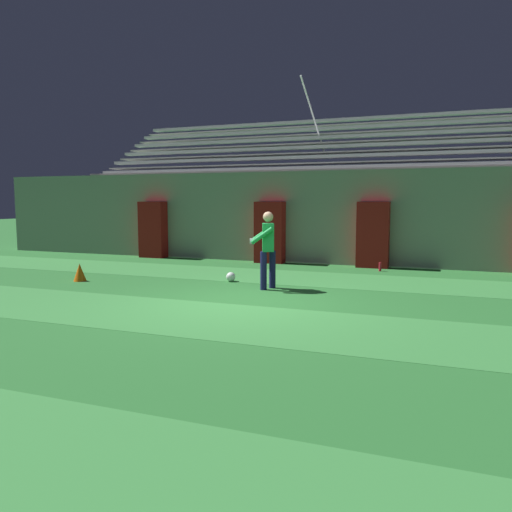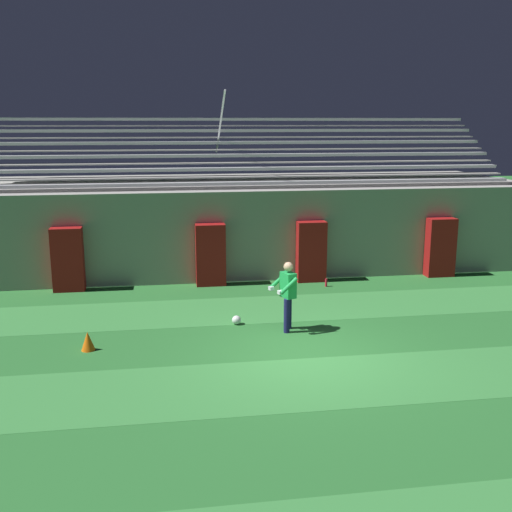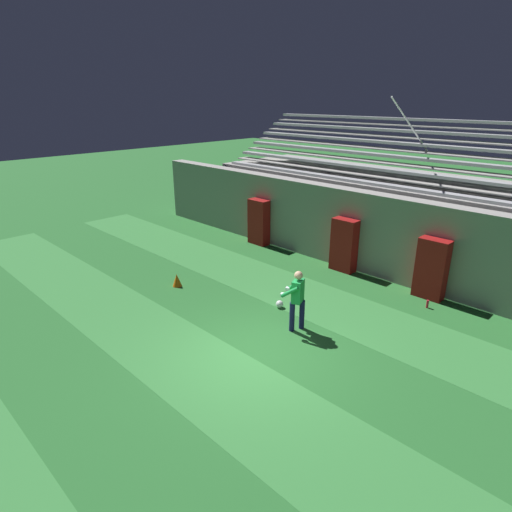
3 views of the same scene
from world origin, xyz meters
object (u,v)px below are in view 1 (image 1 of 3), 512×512
padding_pillar_gate_left (270,232)px  goalkeeper (267,245)px  padding_pillar_far_left (153,230)px  water_bottle (380,267)px  soccer_ball (231,277)px  traffic_cone (80,272)px  padding_pillar_gate_right (373,235)px

padding_pillar_gate_left → goalkeeper: (1.46, -4.36, 0.02)m
padding_pillar_far_left → water_bottle: padding_pillar_far_left is taller
water_bottle → padding_pillar_gate_left: bearing=168.4°
goalkeeper → water_bottle: (1.95, 3.66, -0.83)m
padding_pillar_far_left → soccer_ball: size_ratio=8.52×
padding_pillar_gate_left → soccer_ball: padding_pillar_gate_left is taller
goalkeeper → water_bottle: bearing=61.9°
padding_pillar_gate_left → goalkeeper: bearing=-71.4°
padding_pillar_far_left → traffic_cone: padding_pillar_far_left is taller
padding_pillar_gate_right → goalkeeper: padding_pillar_gate_right is taller
traffic_cone → padding_pillar_gate_right: bearing=38.7°
padding_pillar_gate_left → soccer_ball: bearing=-85.0°
padding_pillar_far_left → traffic_cone: size_ratio=4.46×
padding_pillar_gate_right → water_bottle: bearing=-66.5°
padding_pillar_gate_right → padding_pillar_far_left: same height
soccer_ball → padding_pillar_gate_left: bearing=95.0°
padding_pillar_gate_left → padding_pillar_far_left: 4.16m
soccer_ball → traffic_cone: bearing=-160.3°
padding_pillar_gate_left → padding_pillar_gate_right: size_ratio=1.00×
padding_pillar_far_left → goalkeeper: size_ratio=1.12×
padding_pillar_far_left → traffic_cone: 5.12m
goalkeeper → water_bottle: size_ratio=6.96×
goalkeeper → traffic_cone: bearing=-172.6°
padding_pillar_far_left → traffic_cone: (1.10, -4.95, -0.73)m
padding_pillar_gate_right → goalkeeper: 4.66m
padding_pillar_gate_right → padding_pillar_far_left: 7.27m
padding_pillar_gate_left → padding_pillar_far_left: same height
goalkeeper → traffic_cone: (-4.52, -0.59, -0.74)m
goalkeeper → padding_pillar_gate_left: bearing=108.6°
padding_pillar_gate_left → padding_pillar_gate_right: bearing=0.0°
traffic_cone → water_bottle: 7.74m
traffic_cone → water_bottle: bearing=33.2°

